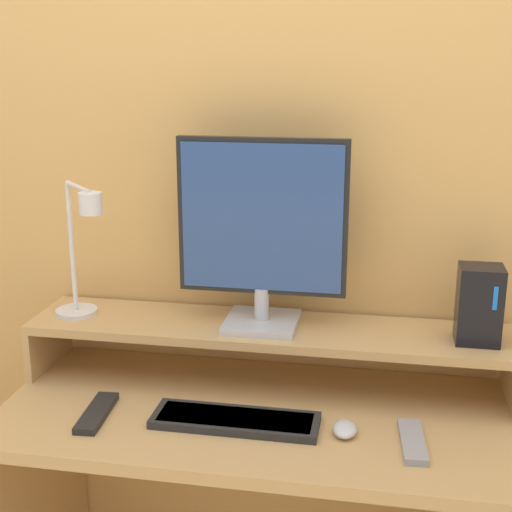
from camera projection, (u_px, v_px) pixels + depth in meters
wall_back at (278, 174)px, 1.83m from camera, size 6.00×0.05×2.50m
desk at (256, 490)px, 1.73m from camera, size 1.20×0.55×0.74m
monitor_shelf at (267, 334)px, 1.78m from camera, size 1.20×0.24×0.15m
monitor at (262, 231)px, 1.71m from camera, size 0.41×0.18×0.47m
desk_lamp at (81, 253)px, 1.75m from camera, size 0.19×0.20×0.35m
router_dock at (479, 305)px, 1.65m from camera, size 0.10×0.09×0.18m
keyboard at (235, 420)px, 1.61m from camera, size 0.38×0.12×0.02m
mouse at (345, 429)px, 1.56m from camera, size 0.05×0.08×0.03m
remote_control at (97, 413)px, 1.64m from camera, size 0.06×0.19×0.02m
remote_secondary at (413, 442)px, 1.52m from camera, size 0.06×0.17×0.02m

